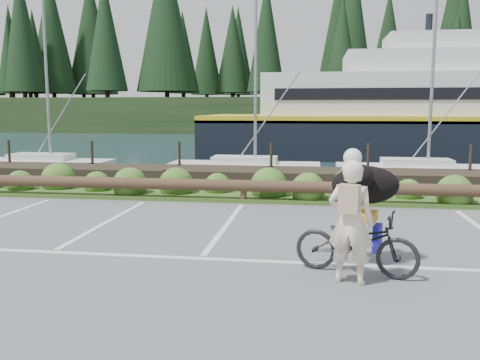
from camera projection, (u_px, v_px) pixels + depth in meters
The scene contains 7 objects.
ground at pixel (207, 252), 8.67m from camera, with size 72.00×72.00×0.00m, color #555557.
harbor_backdrop at pixel (306, 123), 85.49m from camera, with size 170.00×160.00×30.00m.
vegetation_strip at pixel (247, 196), 13.86m from camera, with size 34.00×1.60×0.10m, color #3D5B21.
log_rail at pixel (244, 203), 13.18m from camera, with size 32.00×0.30×0.60m, color #443021, non-canonical shape.
bicycle at pixel (356, 242), 7.47m from camera, with size 0.64×1.82×0.96m, color black.
cyclist at pixel (351, 222), 7.03m from camera, with size 0.64×0.42×1.75m, color #F2E7CD.
dog at pixel (365, 185), 7.89m from camera, with size 1.03×0.51×0.60m, color black.
Camera 1 is at (1.78, -8.24, 2.44)m, focal length 38.00 mm.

